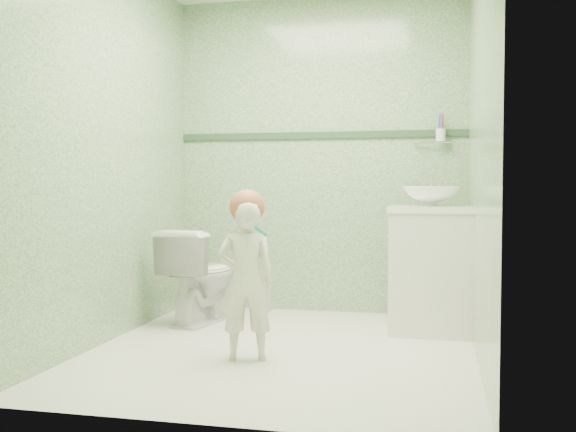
# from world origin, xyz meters

# --- Properties ---
(ground) EXTENTS (2.50, 2.50, 0.00)m
(ground) POSITION_xyz_m (0.00, 0.00, 0.00)
(ground) COLOR silver
(ground) RESTS_ON ground
(room_shell) EXTENTS (2.50, 2.54, 2.40)m
(room_shell) POSITION_xyz_m (0.00, 0.00, 1.20)
(room_shell) COLOR #678C64
(room_shell) RESTS_ON ground
(trim_stripe) EXTENTS (2.20, 0.02, 0.05)m
(trim_stripe) POSITION_xyz_m (0.00, 1.24, 1.35)
(trim_stripe) COLOR #2B472D
(trim_stripe) RESTS_ON room_shell
(vanity) EXTENTS (0.52, 0.50, 0.80)m
(vanity) POSITION_xyz_m (0.84, 0.70, 0.40)
(vanity) COLOR silver
(vanity) RESTS_ON ground
(counter) EXTENTS (0.54, 0.52, 0.04)m
(counter) POSITION_xyz_m (0.84, 0.70, 0.81)
(counter) COLOR white
(counter) RESTS_ON vanity
(basin) EXTENTS (0.37, 0.37, 0.13)m
(basin) POSITION_xyz_m (0.84, 0.70, 0.89)
(basin) COLOR white
(basin) RESTS_ON counter
(faucet) EXTENTS (0.03, 0.13, 0.18)m
(faucet) POSITION_xyz_m (0.84, 0.89, 0.97)
(faucet) COLOR silver
(faucet) RESTS_ON counter
(cup_holder) EXTENTS (0.26, 0.07, 0.21)m
(cup_holder) POSITION_xyz_m (0.89, 1.18, 1.33)
(cup_holder) COLOR silver
(cup_holder) RESTS_ON room_shell
(toilet) EXTENTS (0.49, 0.71, 0.66)m
(toilet) POSITION_xyz_m (-0.74, 0.64, 0.33)
(toilet) COLOR white
(toilet) RESTS_ON ground
(toddler) EXTENTS (0.37, 0.29, 0.88)m
(toddler) POSITION_xyz_m (-0.15, -0.25, 0.44)
(toddler) COLOR silver
(toddler) RESTS_ON ground
(hair_cap) EXTENTS (0.20, 0.20, 0.20)m
(hair_cap) POSITION_xyz_m (-0.15, -0.23, 0.84)
(hair_cap) COLOR #B15E3C
(hair_cap) RESTS_ON toddler
(teal_toothbrush) EXTENTS (0.11, 0.14, 0.08)m
(teal_toothbrush) POSITION_xyz_m (-0.04, -0.35, 0.72)
(teal_toothbrush) COLOR #06857D
(teal_toothbrush) RESTS_ON toddler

